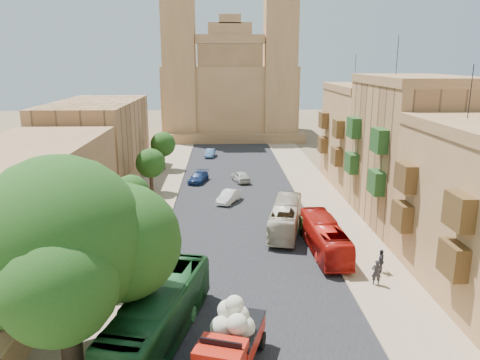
{
  "coord_description": "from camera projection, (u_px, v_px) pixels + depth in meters",
  "views": [
    {
      "loc": [
        -1.73,
        -17.35,
        15.14
      ],
      "look_at": [
        0.0,
        26.0,
        4.0
      ],
      "focal_mm": 35.0,
      "sensor_mm": 36.0,
      "label": 1
    }
  ],
  "objects": [
    {
      "name": "road_surface",
      "position": [
        239.0,
        207.0,
        49.66
      ],
      "size": [
        14.0,
        140.0,
        0.01
      ],
      "primitive_type": "cube",
      "color": "black",
      "rests_on": "ground"
    },
    {
      "name": "sidewalk_east",
      "position": [
        327.0,
        206.0,
        50.02
      ],
      "size": [
        5.0,
        140.0,
        0.01
      ],
      "primitive_type": "cube",
      "color": "#998064",
      "rests_on": "ground"
    },
    {
      "name": "sidewalk_west",
      "position": [
        149.0,
        208.0,
        49.29
      ],
      "size": [
        5.0,
        140.0,
        0.01
      ],
      "primitive_type": "cube",
      "color": "#998064",
      "rests_on": "ground"
    },
    {
      "name": "kerb_east",
      "position": [
        304.0,
        206.0,
        49.91
      ],
      "size": [
        0.25,
        140.0,
        0.12
      ],
      "primitive_type": "cube",
      "color": "#998064",
      "rests_on": "ground"
    },
    {
      "name": "kerb_west",
      "position": [
        172.0,
        207.0,
        49.37
      ],
      "size": [
        0.25,
        140.0,
        0.12
      ],
      "primitive_type": "cube",
      "color": "#998064",
      "rests_on": "ground"
    },
    {
      "name": "townhouse_c",
      "position": [
        411.0,
        151.0,
        43.71
      ],
      "size": [
        9.0,
        14.0,
        17.4
      ],
      "color": "#AE7D4F",
      "rests_on": "ground"
    },
    {
      "name": "townhouse_d",
      "position": [
        365.0,
        135.0,
        57.45
      ],
      "size": [
        9.0,
        14.0,
        15.9
      ],
      "color": "#A4764A",
      "rests_on": "ground"
    },
    {
      "name": "west_wall",
      "position": [
        94.0,
        235.0,
        39.27
      ],
      "size": [
        1.0,
        40.0,
        1.8
      ],
      "primitive_type": "cube",
      "color": "#A4764A",
      "rests_on": "ground"
    },
    {
      "name": "west_building_low",
      "position": [
        13.0,
        205.0,
        36.3
      ],
      "size": [
        10.0,
        28.0,
        8.4
      ],
      "primitive_type": "cube",
      "color": "olive",
      "rests_on": "ground"
    },
    {
      "name": "west_building_mid",
      "position": [
        98.0,
        140.0,
        61.27
      ],
      "size": [
        10.0,
        22.0,
        10.0
      ],
      "primitive_type": "cube",
      "color": "#AE7D4F",
      "rests_on": "ground"
    },
    {
      "name": "church",
      "position": [
        230.0,
        89.0,
        94.34
      ],
      "size": [
        28.0,
        22.5,
        36.3
      ],
      "color": "#A4764A",
      "rests_on": "ground"
    },
    {
      "name": "ficus_tree",
      "position": [
        64.0,
        246.0,
        22.53
      ],
      "size": [
        10.91,
        10.04,
        10.91
      ],
      "color": "#3A281D",
      "rests_on": "ground"
    },
    {
      "name": "street_tree_a",
      "position": [
        99.0,
        251.0,
        31.16
      ],
      "size": [
        2.72,
        2.72,
        4.19
      ],
      "color": "#3A281D",
      "rests_on": "ground"
    },
    {
      "name": "street_tree_b",
      "position": [
        131.0,
        193.0,
        42.62
      ],
      "size": [
        3.3,
        3.3,
        5.07
      ],
      "color": "#3A281D",
      "rests_on": "ground"
    },
    {
      "name": "street_tree_c",
      "position": [
        151.0,
        163.0,
        54.2
      ],
      "size": [
        3.43,
        3.43,
        5.28
      ],
      "color": "#3A281D",
      "rests_on": "ground"
    },
    {
      "name": "street_tree_d",
      "position": [
        163.0,
        144.0,
        65.79
      ],
      "size": [
        3.53,
        3.53,
        5.42
      ],
      "color": "#3A281D",
      "rests_on": "ground"
    },
    {
      "name": "red_truck",
      "position": [
        229.0,
        343.0,
        22.98
      ],
      "size": [
        4.11,
        6.71,
        3.71
      ],
      "color": "red",
      "rests_on": "ground"
    },
    {
      "name": "olive_pickup",
      "position": [
        319.0,
        232.0,
        40.02
      ],
      "size": [
        2.82,
        4.53,
        1.74
      ],
      "color": "#3B471A",
      "rests_on": "ground"
    },
    {
      "name": "bus_green_north",
      "position": [
        159.0,
        315.0,
        25.64
      ],
      "size": [
        5.31,
        11.72,
        3.18
      ],
      "primitive_type": "imported",
      "rotation": [
        0.0,
        0.0,
        -0.24
      ],
      "color": "#1D5829",
      "rests_on": "ground"
    },
    {
      "name": "bus_red_east",
      "position": [
        325.0,
        237.0,
        37.66
      ],
      "size": [
        2.48,
        9.55,
        2.64
      ],
      "primitive_type": "imported",
      "rotation": [
        0.0,
        0.0,
        3.17
      ],
      "color": "red",
      "rests_on": "ground"
    },
    {
      "name": "bus_cream_east",
      "position": [
        286.0,
        217.0,
        42.31
      ],
      "size": [
        4.34,
        9.95,
        2.7
      ],
      "primitive_type": "imported",
      "rotation": [
        0.0,
        0.0,
        2.92
      ],
      "color": "#C3B59B",
      "rests_on": "ground"
    },
    {
      "name": "car_blue_a",
      "position": [
        176.0,
        280.0,
        31.9
      ],
      "size": [
        1.82,
        3.7,
        1.22
      ],
      "primitive_type": "imported",
      "rotation": [
        0.0,
        0.0,
        0.11
      ],
      "color": "#448BC7",
      "rests_on": "ground"
    },
    {
      "name": "car_white_a",
      "position": [
        229.0,
        197.0,
        51.13
      ],
      "size": [
        2.93,
        4.27,
        1.33
      ],
      "primitive_type": "imported",
      "rotation": [
        0.0,
        0.0,
        -0.42
      ],
      "color": "silver",
      "rests_on": "ground"
    },
    {
      "name": "car_cream",
      "position": [
        287.0,
        203.0,
        48.85
      ],
      "size": [
        3.2,
        5.32,
        1.38
      ],
      "primitive_type": "imported",
      "rotation": [
        0.0,
        0.0,
        2.95
      ],
      "color": "beige",
      "rests_on": "ground"
    },
    {
      "name": "car_dkblue",
      "position": [
        198.0,
        177.0,
        59.6
      ],
      "size": [
        2.87,
        4.74,
        1.28
      ],
      "primitive_type": "imported",
      "rotation": [
        0.0,
        0.0,
        -0.26
      ],
      "color": "navy",
      "rests_on": "ground"
    },
    {
      "name": "car_white_b",
      "position": [
        241.0,
        177.0,
        59.82
      ],
      "size": [
        2.67,
        4.37,
        1.39
      ],
      "primitive_type": "imported",
      "rotation": [
        0.0,
        0.0,
        3.41
      ],
      "color": "beige",
      "rests_on": "ground"
    },
    {
      "name": "car_blue_b",
      "position": [
        210.0,
        153.0,
        75.24
      ],
      "size": [
        1.74,
        3.97,
        1.27
      ],
      "primitive_type": "imported",
      "rotation": [
        0.0,
        0.0,
        -0.11
      ],
      "color": "#3F6796",
      "rests_on": "ground"
    },
    {
      "name": "pedestrian_a",
      "position": [
        376.0,
        272.0,
        32.29
      ],
      "size": [
        0.73,
        0.55,
        1.83
      ],
      "primitive_type": "imported",
      "rotation": [
        0.0,
        0.0,
        2.97
      ],
      "color": "#272428",
      "rests_on": "ground"
    },
    {
      "name": "pedestrian_c",
      "position": [
        381.0,
        261.0,
        34.18
      ],
      "size": [
        0.76,
        1.14,
        1.8
      ],
      "primitive_type": "imported",
      "rotation": [
        0.0,
        0.0,
        4.38
      ],
      "color": "#34333B",
      "rests_on": "ground"
    }
  ]
}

